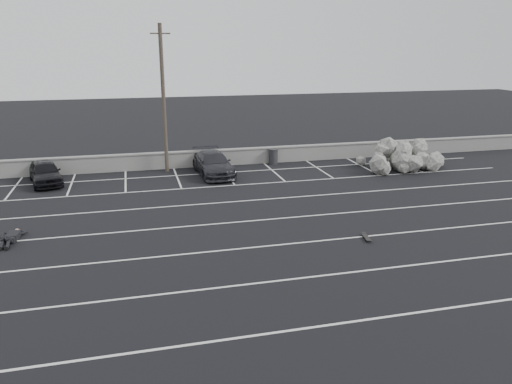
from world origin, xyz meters
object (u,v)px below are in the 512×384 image
object	(u,v)px
skateboard	(366,237)
car_left	(45,172)
trash_bin	(273,156)
utility_pole	(163,99)
riprap_pile	(406,161)
person	(13,233)
car_right	(213,164)

from	to	relation	value
skateboard	car_left	bearing A→B (deg)	148.70
trash_bin	skateboard	xyz separation A→B (m)	(-0.02, -13.84, -0.44)
car_left	skateboard	world-z (taller)	car_left
car_left	trash_bin	bearing A→B (deg)	-7.16
utility_pole	riprap_pile	xyz separation A→B (m)	(14.73, -3.24, -3.93)
person	riprap_pile	bearing A→B (deg)	22.96
utility_pole	trash_bin	distance (m)	8.07
car_right	trash_bin	world-z (taller)	car_right
utility_pole	person	xyz separation A→B (m)	(-7.00, -9.92, -4.23)
skateboard	riprap_pile	bearing A→B (deg)	63.05
skateboard	person	bearing A→B (deg)	175.84
utility_pole	riprap_pile	size ratio (longest dim) A/B	1.52
car_left	utility_pole	xyz separation A→B (m)	(6.92, 1.20, 3.81)
riprap_pile	trash_bin	bearing A→B (deg)	154.93
skateboard	utility_pole	bearing A→B (deg)	127.55
riprap_pile	utility_pole	bearing A→B (deg)	167.60
car_left	car_right	world-z (taller)	car_right
car_left	trash_bin	size ratio (longest dim) A/B	3.90
riprap_pile	person	xyz separation A→B (m)	(-21.73, -6.68, -0.31)
trash_bin	car_left	bearing A→B (deg)	-173.59
person	skateboard	world-z (taller)	person
car_left	utility_pole	distance (m)	7.99
car_left	car_right	xyz separation A→B (m)	(9.61, -0.32, 0.02)
utility_pole	person	distance (m)	12.85
car_right	skateboard	distance (m)	12.72
car_right	trash_bin	xyz separation A→B (m)	(4.34, 1.89, -0.18)
riprap_pile	person	world-z (taller)	riprap_pile
trash_bin	riprap_pile	bearing A→B (deg)	-25.07
person	car_left	bearing A→B (deg)	95.39
utility_pole	skateboard	world-z (taller)	utility_pole
car_right	riprap_pile	bearing A→B (deg)	-11.82
utility_pole	car_right	bearing A→B (deg)	-29.53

